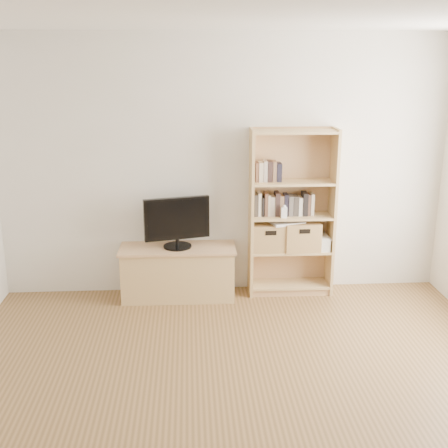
{
  "coord_description": "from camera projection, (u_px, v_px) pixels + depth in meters",
  "views": [
    {
      "loc": [
        -0.35,
        -3.04,
        2.36
      ],
      "look_at": [
        -0.04,
        1.9,
        0.88
      ],
      "focal_mm": 45.0,
      "sensor_mm": 36.0,
      "label": 1
    }
  ],
  "objects": [
    {
      "name": "floor",
      "position": [
        248.0,
        440.0,
        3.6
      ],
      "size": [
        4.5,
        5.0,
        0.01
      ],
      "primitive_type": "cube",
      "color": "brown",
      "rests_on": "ground"
    },
    {
      "name": "back_wall",
      "position": [
        224.0,
        167.0,
        5.62
      ],
      "size": [
        4.5,
        0.02,
        2.6
      ],
      "primitive_type": "cube",
      "color": "silver",
      "rests_on": "floor"
    },
    {
      "name": "ceiling",
      "position": [
        255.0,
        8.0,
        2.86
      ],
      "size": [
        4.5,
        5.0,
        0.01
      ],
      "primitive_type": "cube",
      "color": "white",
      "rests_on": "back_wall"
    },
    {
      "name": "tv_stand",
      "position": [
        178.0,
        273.0,
        5.69
      ],
      "size": [
        1.12,
        0.43,
        0.51
      ],
      "primitive_type": "cube",
      "rotation": [
        0.0,
        0.0,
        -0.01
      ],
      "color": "tan",
      "rests_on": "floor"
    },
    {
      "name": "bookshelf",
      "position": [
        292.0,
        213.0,
        5.64
      ],
      "size": [
        0.85,
        0.31,
        1.7
      ],
      "primitive_type": "cube",
      "rotation": [
        0.0,
        0.0,
        -0.01
      ],
      "color": "tan",
      "rests_on": "floor"
    },
    {
      "name": "television",
      "position": [
        177.0,
        223.0,
        5.53
      ],
      "size": [
        0.65,
        0.2,
        0.51
      ],
      "primitive_type": "cube",
      "rotation": [
        0.0,
        0.0,
        0.24
      ],
      "color": "black",
      "rests_on": "tv_stand"
    },
    {
      "name": "books_row_mid",
      "position": [
        292.0,
        203.0,
        5.63
      ],
      "size": [
        0.88,
        0.19,
        0.23
      ],
      "primitive_type": "cube",
      "rotation": [
        0.0,
        0.0,
        -0.02
      ],
      "color": "#3A342F",
      "rests_on": "bookshelf"
    },
    {
      "name": "books_row_upper",
      "position": [
        274.0,
        171.0,
        5.53
      ],
      "size": [
        0.4,
        0.15,
        0.21
      ],
      "primitive_type": "cube",
      "rotation": [
        0.0,
        0.0,
        0.02
      ],
      "color": "#3A342F",
      "rests_on": "bookshelf"
    },
    {
      "name": "baby_monitor",
      "position": [
        284.0,
        213.0,
        5.54
      ],
      "size": [
        0.06,
        0.04,
        0.11
      ],
      "primitive_type": "cube",
      "rotation": [
        0.0,
        0.0,
        0.0
      ],
      "color": "white",
      "rests_on": "bookshelf"
    },
    {
      "name": "basket_left",
      "position": [
        269.0,
        236.0,
        5.69
      ],
      "size": [
        0.34,
        0.28,
        0.28
      ],
      "primitive_type": "cube",
      "rotation": [
        0.0,
        0.0,
        -0.01
      ],
      "color": "tan",
      "rests_on": "bookshelf"
    },
    {
      "name": "basket_right",
      "position": [
        301.0,
        235.0,
        5.71
      ],
      "size": [
        0.37,
        0.3,
        0.29
      ],
      "primitive_type": "cube",
      "rotation": [
        0.0,
        0.0,
        0.03
      ],
      "color": "tan",
      "rests_on": "bookshelf"
    },
    {
      "name": "laptop",
      "position": [
        287.0,
        222.0,
        5.65
      ],
      "size": [
        0.37,
        0.3,
        0.03
      ],
      "primitive_type": "cube",
      "rotation": [
        0.0,
        0.0,
        0.26
      ],
      "color": "white",
      "rests_on": "basket_left"
    },
    {
      "name": "magazine_stack",
      "position": [
        319.0,
        243.0,
        5.74
      ],
      "size": [
        0.18,
        0.26,
        0.12
      ],
      "primitive_type": "cube",
      "rotation": [
        0.0,
        0.0,
        -0.01
      ],
      "color": "silver",
      "rests_on": "bookshelf"
    }
  ]
}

